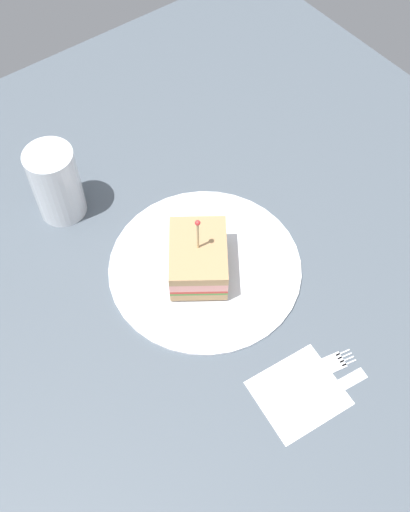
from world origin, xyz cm
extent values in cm
cube|color=#4C5660|center=(0.00, 0.00, -1.00)|extent=(103.90, 103.90, 2.00)
cylinder|color=white|center=(0.00, 0.00, 0.40)|extent=(26.19, 26.19, 0.80)
cube|color=tan|center=(0.31, 1.11, 1.48)|extent=(12.39, 11.84, 1.35)
cube|color=#478438|center=(0.31, 1.11, 2.35)|extent=(12.39, 11.84, 0.40)
cube|color=red|center=(0.31, 1.11, 2.80)|extent=(12.39, 11.84, 0.50)
cube|color=#E59389|center=(0.31, 1.11, 3.78)|extent=(12.39, 11.84, 1.46)
cube|color=tan|center=(0.31, 1.11, 5.19)|extent=(12.39, 11.84, 1.35)
cylinder|color=tan|center=(0.31, 1.11, 8.11)|extent=(0.30, 0.30, 5.85)
sphere|color=red|center=(0.31, 1.11, 11.03)|extent=(0.70, 0.70, 0.70)
cylinder|color=#B74C33|center=(20.41, 10.31, 3.67)|extent=(5.93, 5.93, 7.33)
cylinder|color=white|center=(20.41, 10.31, 5.68)|extent=(6.74, 6.74, 11.37)
cube|color=white|center=(-21.00, 1.76, 0.07)|extent=(10.03, 10.91, 0.15)
cube|color=silver|center=(-19.39, 1.41, 0.18)|extent=(2.21, 7.01, 0.35)
cube|color=silver|center=(-20.62, -3.78, 0.18)|extent=(2.97, 4.01, 0.35)
cube|color=silver|center=(-21.86, -5.75, 0.18)|extent=(0.64, 1.99, 0.35)
cube|color=silver|center=(-21.37, -5.86, 0.18)|extent=(0.64, 1.99, 0.35)
cube|color=silver|center=(-20.88, -5.98, 0.18)|extent=(0.64, 1.99, 0.35)
cube|color=silver|center=(-20.40, -6.09, 0.18)|extent=(0.64, 1.99, 0.35)
cube|color=silver|center=(-22.62, 2.12, 0.18)|extent=(1.55, 6.62, 0.35)
cube|color=silver|center=(-23.36, -2.93, 0.18)|extent=(2.50, 7.14, 0.24)
camera|label=1|loc=(-34.82, 26.20, 68.55)|focal=41.89mm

